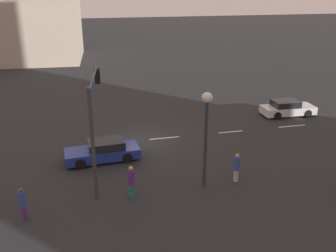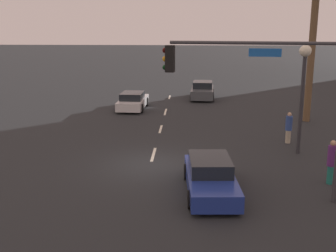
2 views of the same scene
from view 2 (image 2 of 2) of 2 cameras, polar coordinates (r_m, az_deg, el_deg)
ground_plane at (r=19.21m, az=-2.36°, el=-5.24°), size 220.00×220.00×0.00m
lane_stripe_0 at (r=36.66m, az=0.21°, el=3.94°), size 1.89×0.14×0.01m
lane_stripe_1 at (r=30.49m, az=-0.35°, el=1.93°), size 2.26×0.14×0.01m
lane_stripe_2 at (r=25.50m, az=-1.01°, el=-0.42°), size 1.94×0.14×0.01m
lane_stripe_3 at (r=20.61m, az=-1.98°, el=-3.88°), size 2.20×0.14×0.01m
car_0 at (r=31.61m, az=-4.80°, el=3.39°), size 4.49×2.04×1.28m
car_1 at (r=36.12m, az=4.71°, el=4.80°), size 4.37×2.12×1.44m
car_3 at (r=16.09m, az=5.76°, el=-6.86°), size 4.64×2.06×1.29m
traffic_signal at (r=15.08m, az=14.49°, el=4.98°), size 1.02×6.33×5.85m
streetlamp at (r=20.97m, az=17.93°, el=6.32°), size 0.56×0.56×5.29m
pedestrian_2 at (r=17.87m, az=21.35°, el=-4.46°), size 0.43×0.43×1.80m
pedestrian_3 at (r=23.27m, az=16.08°, el=-0.14°), size 0.48×0.48×1.68m
palm_tree_0 at (r=28.46m, az=19.51°, el=15.01°), size 2.39×2.67×9.98m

